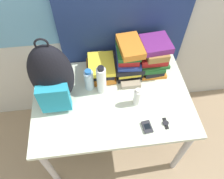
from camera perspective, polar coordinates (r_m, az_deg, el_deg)
ground_plane at (r=2.12m, az=1.44°, el=-22.33°), size 12.00×12.00×0.00m
desk at (r=1.69m, az=0.00°, el=-3.82°), size 1.16×0.79×0.72m
backpack at (r=1.47m, az=-15.38°, el=3.05°), size 0.29×0.25×0.55m
book_stack_left at (r=1.71m, az=-2.92°, el=5.69°), size 0.22×0.28×0.14m
book_stack_center at (r=1.68m, az=4.23°, el=8.04°), size 0.22×0.28×0.30m
book_stack_right at (r=1.72m, az=10.59°, el=8.58°), size 0.23×0.27×0.29m
water_bottle at (r=1.61m, az=-6.04°, el=2.52°), size 0.07×0.07×0.19m
sports_bottle at (r=1.56m, az=-2.77°, el=2.51°), size 0.07×0.07×0.25m
sunscreen_bottle at (r=1.54m, az=6.60°, el=-1.97°), size 0.05×0.05×0.16m
cell_phone at (r=1.50m, az=9.16°, el=-9.64°), size 0.07×0.10×0.02m
sunglasses_case at (r=1.67m, az=4.92°, el=1.28°), size 0.15×0.06×0.04m
wristwatch at (r=1.54m, az=13.85°, el=-8.55°), size 0.04×0.09×0.01m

